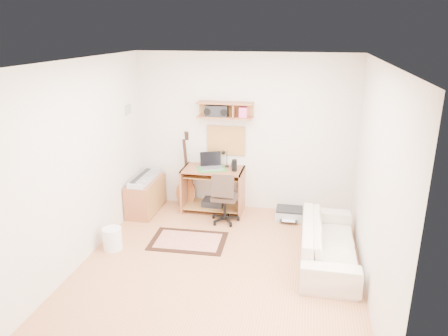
% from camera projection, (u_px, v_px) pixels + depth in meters
% --- Properties ---
extents(floor, '(3.60, 4.00, 0.01)m').
position_uv_depth(floor, '(219.00, 267.00, 5.53)').
color(floor, tan).
rests_on(floor, ground).
extents(ceiling, '(3.60, 4.00, 0.01)m').
position_uv_depth(ceiling, '(219.00, 61.00, 4.71)').
color(ceiling, white).
rests_on(ceiling, ground).
extents(back_wall, '(3.60, 0.01, 2.60)m').
position_uv_depth(back_wall, '(244.00, 133.00, 6.98)').
color(back_wall, silver).
rests_on(back_wall, ground).
extents(left_wall, '(0.01, 4.00, 2.60)m').
position_uv_depth(left_wall, '(82.00, 163.00, 5.46)').
color(left_wall, silver).
rests_on(left_wall, ground).
extents(right_wall, '(0.01, 4.00, 2.60)m').
position_uv_depth(right_wall, '(376.00, 182.00, 4.78)').
color(right_wall, silver).
rests_on(right_wall, ground).
extents(wall_shelf, '(0.90, 0.25, 0.26)m').
position_uv_depth(wall_shelf, '(225.00, 110.00, 6.79)').
color(wall_shelf, '#9C5A37').
rests_on(wall_shelf, back_wall).
extents(cork_board, '(0.64, 0.03, 0.49)m').
position_uv_depth(cork_board, '(226.00, 141.00, 7.06)').
color(cork_board, tan).
rests_on(cork_board, back_wall).
extents(wall_photo, '(0.02, 0.20, 0.15)m').
position_uv_depth(wall_photo, '(128.00, 110.00, 6.72)').
color(wall_photo, '#4C8CBF').
rests_on(wall_photo, left_wall).
extents(desk, '(1.00, 0.55, 0.75)m').
position_uv_depth(desk, '(213.00, 190.00, 7.10)').
color(desk, '#9C5A37').
rests_on(desk, floor).
extents(laptop, '(0.45, 0.45, 0.26)m').
position_uv_depth(laptop, '(212.00, 161.00, 6.93)').
color(laptop, silver).
rests_on(laptop, desk).
extents(speaker, '(0.09, 0.09, 0.19)m').
position_uv_depth(speaker, '(234.00, 165.00, 6.84)').
color(speaker, black).
rests_on(speaker, desk).
extents(desk_lamp, '(0.10, 0.10, 0.29)m').
position_uv_depth(desk_lamp, '(227.00, 159.00, 7.03)').
color(desk_lamp, black).
rests_on(desk_lamp, desk).
extents(pencil_cup, '(0.06, 0.06, 0.09)m').
position_uv_depth(pencil_cup, '(233.00, 165.00, 7.00)').
color(pencil_cup, '#303890').
rests_on(pencil_cup, desk).
extents(boombox, '(0.36, 0.17, 0.19)m').
position_uv_depth(boombox, '(217.00, 111.00, 6.82)').
color(boombox, black).
rests_on(boombox, wall_shelf).
extents(rug, '(1.10, 0.76, 0.01)m').
position_uv_depth(rug, '(188.00, 241.00, 6.18)').
color(rug, beige).
rests_on(rug, floor).
extents(task_chair, '(0.44, 0.44, 0.85)m').
position_uv_depth(task_chair, '(225.00, 197.00, 6.68)').
color(task_chair, '#32251D').
rests_on(task_chair, floor).
extents(cabinet, '(0.40, 0.90, 0.55)m').
position_uv_depth(cabinet, '(146.00, 196.00, 7.12)').
color(cabinet, '#9C5A37').
rests_on(cabinet, floor).
extents(music_keyboard, '(0.27, 0.85, 0.07)m').
position_uv_depth(music_keyboard, '(145.00, 178.00, 7.03)').
color(music_keyboard, '#B2B5BA').
rests_on(music_keyboard, cabinet).
extents(guitar, '(0.36, 0.24, 1.30)m').
position_uv_depth(guitar, '(185.00, 170.00, 7.24)').
color(guitar, '#B86B38').
rests_on(guitar, floor).
extents(waste_basket, '(0.30, 0.30, 0.31)m').
position_uv_depth(waste_basket, '(112.00, 239.00, 5.92)').
color(waste_basket, white).
rests_on(waste_basket, floor).
extents(printer, '(0.44, 0.34, 0.17)m').
position_uv_depth(printer, '(289.00, 214.00, 6.90)').
color(printer, '#A5A8AA').
rests_on(printer, floor).
extents(sofa, '(0.53, 1.80, 0.70)m').
position_uv_depth(sofa, '(329.00, 236.00, 5.58)').
color(sofa, beige).
rests_on(sofa, floor).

